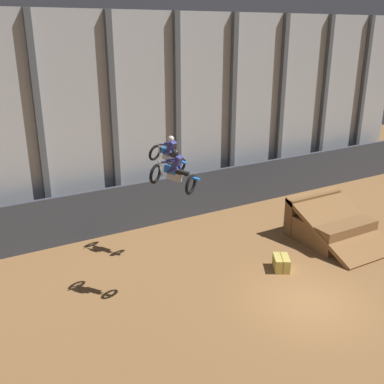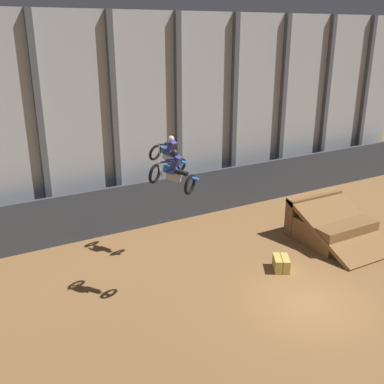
{
  "view_description": "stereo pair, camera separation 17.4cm",
  "coord_description": "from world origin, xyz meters",
  "px_view_note": "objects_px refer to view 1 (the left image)",
  "views": [
    {
      "loc": [
        -10.58,
        -9.98,
        9.26
      ],
      "look_at": [
        -1.9,
        5.19,
        2.98
      ],
      "focal_mm": 42.0,
      "sensor_mm": 36.0,
      "label": 1
    },
    {
      "loc": [
        -10.43,
        -10.06,
        9.26
      ],
      "look_at": [
        -1.9,
        5.19,
        2.98
      ],
      "focal_mm": 42.0,
      "sensor_mm": 36.0,
      "label": 2
    }
  ],
  "objects_px": {
    "dirt_ramp": "(328,224)",
    "rider_bike_left_air": "(174,173)",
    "hay_bale_trackside": "(281,263)",
    "rider_bike_right_air": "(168,155)"
  },
  "relations": [
    {
      "from": "rider_bike_left_air",
      "to": "rider_bike_right_air",
      "type": "bearing_deg",
      "value": 32.4
    },
    {
      "from": "hay_bale_trackside",
      "to": "rider_bike_right_air",
      "type": "bearing_deg",
      "value": 129.86
    },
    {
      "from": "dirt_ramp",
      "to": "rider_bike_left_air",
      "type": "bearing_deg",
      "value": -175.94
    },
    {
      "from": "dirt_ramp",
      "to": "hay_bale_trackside",
      "type": "bearing_deg",
      "value": -161.94
    },
    {
      "from": "rider_bike_right_air",
      "to": "hay_bale_trackside",
      "type": "bearing_deg",
      "value": -72.81
    },
    {
      "from": "rider_bike_right_air",
      "to": "hay_bale_trackside",
      "type": "relative_size",
      "value": 1.73
    },
    {
      "from": "rider_bike_left_air",
      "to": "hay_bale_trackside",
      "type": "xyz_separation_m",
      "value": [
        4.56,
        -0.68,
        -4.39
      ]
    },
    {
      "from": "dirt_ramp",
      "to": "rider_bike_right_air",
      "type": "height_order",
      "value": "rider_bike_right_air"
    },
    {
      "from": "rider_bike_left_air",
      "to": "rider_bike_right_air",
      "type": "height_order",
      "value": "rider_bike_left_air"
    },
    {
      "from": "dirt_ramp",
      "to": "rider_bike_left_air",
      "type": "xyz_separation_m",
      "value": [
        -8.47,
        -0.6,
        3.99
      ]
    }
  ]
}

